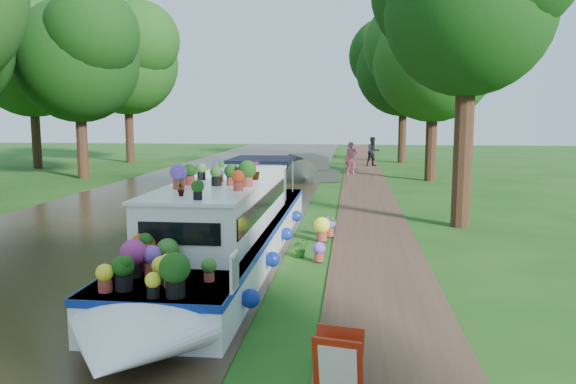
{
  "coord_description": "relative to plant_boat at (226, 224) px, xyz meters",
  "views": [
    {
      "loc": [
        0.57,
        -13.97,
        3.31
      ],
      "look_at": [
        -1.1,
        0.55,
        1.3
      ],
      "focal_mm": 35.0,
      "sensor_mm": 36.0,
      "label": 1
    }
  ],
  "objects": [
    {
      "name": "ground",
      "position": [
        2.25,
        1.71,
        -0.85
      ],
      "size": [
        100.0,
        100.0,
        0.0
      ],
      "primitive_type": "plane",
      "color": "#184511",
      "rests_on": "ground"
    },
    {
      "name": "canal_water",
      "position": [
        -3.75,
        1.71,
        -0.84
      ],
      "size": [
        10.0,
        100.0,
        0.02
      ],
      "primitive_type": "cube",
      "color": "black",
      "rests_on": "ground"
    },
    {
      "name": "towpath",
      "position": [
        3.45,
        1.71,
        -0.84
      ],
      "size": [
        2.2,
        100.0,
        0.03
      ],
      "primitive_type": "cube",
      "color": "#422D1F",
      "rests_on": "ground"
    },
    {
      "name": "plant_boat",
      "position": [
        0.0,
        0.0,
        0.0
      ],
      "size": [
        2.29,
        13.52,
        2.28
      ],
      "color": "white",
      "rests_on": "canal_water"
    },
    {
      "name": "tree_near_mid",
      "position": [
        6.73,
        16.79,
        5.58
      ],
      "size": [
        6.9,
        6.6,
        9.4
      ],
      "color": "black",
      "rests_on": "ground"
    },
    {
      "name": "tree_near_far",
      "position": [
        6.23,
        27.8,
        6.2
      ],
      "size": [
        7.59,
        7.26,
        10.3
      ],
      "color": "black",
      "rests_on": "ground"
    },
    {
      "name": "tree_far_c",
      "position": [
        -11.27,
        15.8,
        5.67
      ],
      "size": [
        7.13,
        6.82,
        9.59
      ],
      "color": "black",
      "rests_on": "ground"
    },
    {
      "name": "tree_far_d",
      "position": [
        -12.77,
        25.81,
        6.55
      ],
      "size": [
        8.05,
        7.7,
        10.85
      ],
      "color": "black",
      "rests_on": "ground"
    },
    {
      "name": "tree_far_h",
      "position": [
        -16.77,
        20.81,
        6.28
      ],
      "size": [
        7.82,
        7.48,
        10.49
      ],
      "color": "black",
      "rests_on": "ground"
    },
    {
      "name": "second_boat",
      "position": [
        0.5,
        17.26,
        -0.37
      ],
      "size": [
        3.43,
        6.45,
        1.17
      ],
      "rotation": [
        0.0,
        0.0,
        0.34
      ],
      "color": "black",
      "rests_on": "canal_water"
    },
    {
      "name": "sandwich_board",
      "position": [
        2.7,
        -6.3,
        -0.42
      ],
      "size": [
        0.59,
        0.54,
        0.89
      ],
      "rotation": [
        0.0,
        0.0,
        -0.2
      ],
      "color": "#A7200B",
      "rests_on": "towpath"
    },
    {
      "name": "pedestrian_pink",
      "position": [
        2.75,
        18.92,
        0.09
      ],
      "size": [
        0.75,
        0.6,
        1.82
      ],
      "primitive_type": "imported",
      "rotation": [
        0.0,
        0.0,
        0.27
      ],
      "color": "#DA5998",
      "rests_on": "towpath"
    },
    {
      "name": "pedestrian_dark",
      "position": [
        4.15,
        24.47,
        0.12
      ],
      "size": [
        1.13,
        1.03,
        1.88
      ],
      "primitive_type": "imported",
      "rotation": [
        0.0,
        0.0,
        0.43
      ],
      "color": "black",
      "rests_on": "towpath"
    },
    {
      "name": "verge_plant",
      "position": [
        1.65,
        0.56,
        -0.63
      ],
      "size": [
        0.5,
        0.48,
        0.45
      ],
      "primitive_type": "imported",
      "rotation": [
        0.0,
        0.0,
        0.39
      ],
      "color": "#23691F",
      "rests_on": "ground"
    }
  ]
}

